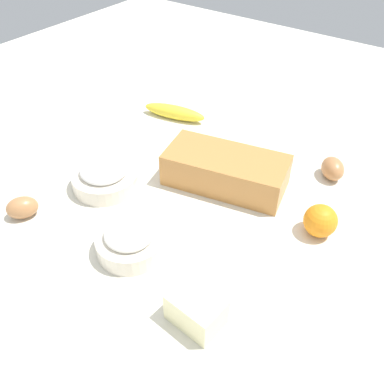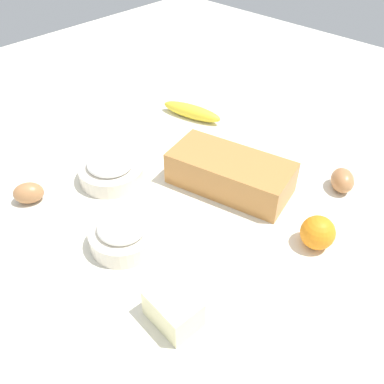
{
  "view_description": "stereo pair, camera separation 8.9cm",
  "coord_description": "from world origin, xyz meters",
  "px_view_note": "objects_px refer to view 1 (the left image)",
  "views": [
    {
      "loc": [
        0.4,
        -0.55,
        0.62
      ],
      "look_at": [
        0.0,
        0.0,
        0.04
      ],
      "focal_mm": 38.38,
      "sensor_mm": 36.0,
      "label": 1
    },
    {
      "loc": [
        0.47,
        -0.49,
        0.62
      ],
      "look_at": [
        0.0,
        0.0,
        0.04
      ],
      "focal_mm": 38.38,
      "sensor_mm": 36.0,
      "label": 2
    }
  ],
  "objects_px": {
    "banana": "(174,112)",
    "egg_beside_bowl": "(22,207)",
    "loaf_pan": "(226,170)",
    "egg_near_butter": "(333,169)",
    "sugar_bowl": "(105,176)",
    "orange_fruit": "(320,221)",
    "butter_block": "(196,310)",
    "flour_bowl": "(130,240)"
  },
  "relations": [
    {
      "from": "banana",
      "to": "sugar_bowl",
      "type": "bearing_deg",
      "value": -79.54
    },
    {
      "from": "butter_block",
      "to": "egg_near_butter",
      "type": "relative_size",
      "value": 1.29
    },
    {
      "from": "banana",
      "to": "butter_block",
      "type": "distance_m",
      "value": 0.68
    },
    {
      "from": "egg_beside_bowl",
      "to": "egg_near_butter",
      "type": "bearing_deg",
      "value": 47.02
    },
    {
      "from": "egg_beside_bowl",
      "to": "banana",
      "type": "bearing_deg",
      "value": 89.2
    },
    {
      "from": "orange_fruit",
      "to": "loaf_pan",
      "type": "bearing_deg",
      "value": 174.47
    },
    {
      "from": "loaf_pan",
      "to": "sugar_bowl",
      "type": "xyz_separation_m",
      "value": [
        -0.22,
        -0.17,
        -0.01
      ]
    },
    {
      "from": "sugar_bowl",
      "to": "banana",
      "type": "xyz_separation_m",
      "value": [
        -0.06,
        0.34,
        -0.01
      ]
    },
    {
      "from": "orange_fruit",
      "to": "egg_beside_bowl",
      "type": "bearing_deg",
      "value": -148.64
    },
    {
      "from": "egg_near_butter",
      "to": "loaf_pan",
      "type": "bearing_deg",
      "value": -138.41
    },
    {
      "from": "orange_fruit",
      "to": "butter_block",
      "type": "relative_size",
      "value": 0.77
    },
    {
      "from": "loaf_pan",
      "to": "orange_fruit",
      "type": "xyz_separation_m",
      "value": [
        0.24,
        -0.02,
        -0.01
      ]
    },
    {
      "from": "egg_beside_bowl",
      "to": "sugar_bowl",
      "type": "bearing_deg",
      "value": 68.37
    },
    {
      "from": "egg_near_butter",
      "to": "butter_block",
      "type": "bearing_deg",
      "value": -94.0
    },
    {
      "from": "flour_bowl",
      "to": "sugar_bowl",
      "type": "height_order",
      "value": "sugar_bowl"
    },
    {
      "from": "flour_bowl",
      "to": "orange_fruit",
      "type": "bearing_deg",
      "value": 43.26
    },
    {
      "from": "loaf_pan",
      "to": "egg_near_butter",
      "type": "height_order",
      "value": "loaf_pan"
    },
    {
      "from": "egg_beside_bowl",
      "to": "orange_fruit",
      "type": "bearing_deg",
      "value": 31.36
    },
    {
      "from": "butter_block",
      "to": "egg_beside_bowl",
      "type": "distance_m",
      "value": 0.45
    },
    {
      "from": "sugar_bowl",
      "to": "orange_fruit",
      "type": "xyz_separation_m",
      "value": [
        0.47,
        0.15,
        0.0
      ]
    },
    {
      "from": "butter_block",
      "to": "egg_beside_bowl",
      "type": "relative_size",
      "value": 1.34
    },
    {
      "from": "loaf_pan",
      "to": "butter_block",
      "type": "bearing_deg",
      "value": -77.64
    },
    {
      "from": "flour_bowl",
      "to": "orange_fruit",
      "type": "relative_size",
      "value": 1.97
    },
    {
      "from": "egg_near_butter",
      "to": "flour_bowl",
      "type": "bearing_deg",
      "value": -116.72
    },
    {
      "from": "loaf_pan",
      "to": "egg_near_butter",
      "type": "bearing_deg",
      "value": 28.93
    },
    {
      "from": "flour_bowl",
      "to": "sugar_bowl",
      "type": "relative_size",
      "value": 0.88
    },
    {
      "from": "loaf_pan",
      "to": "egg_beside_bowl",
      "type": "bearing_deg",
      "value": -142.55
    },
    {
      "from": "flour_bowl",
      "to": "egg_beside_bowl",
      "type": "height_order",
      "value": "flour_bowl"
    },
    {
      "from": "banana",
      "to": "orange_fruit",
      "type": "bearing_deg",
      "value": -20.21
    },
    {
      "from": "orange_fruit",
      "to": "egg_beside_bowl",
      "type": "height_order",
      "value": "orange_fruit"
    },
    {
      "from": "banana",
      "to": "flour_bowl",
      "type": "bearing_deg",
      "value": -61.54
    },
    {
      "from": "sugar_bowl",
      "to": "egg_near_butter",
      "type": "distance_m",
      "value": 0.54
    },
    {
      "from": "banana",
      "to": "orange_fruit",
      "type": "height_order",
      "value": "orange_fruit"
    },
    {
      "from": "loaf_pan",
      "to": "banana",
      "type": "relative_size",
      "value": 1.59
    },
    {
      "from": "orange_fruit",
      "to": "egg_near_butter",
      "type": "distance_m",
      "value": 0.2
    },
    {
      "from": "sugar_bowl",
      "to": "butter_block",
      "type": "bearing_deg",
      "value": -23.79
    },
    {
      "from": "sugar_bowl",
      "to": "banana",
      "type": "distance_m",
      "value": 0.35
    },
    {
      "from": "loaf_pan",
      "to": "sugar_bowl",
      "type": "bearing_deg",
      "value": -154.88
    },
    {
      "from": "flour_bowl",
      "to": "banana",
      "type": "distance_m",
      "value": 0.52
    },
    {
      "from": "loaf_pan",
      "to": "egg_near_butter",
      "type": "relative_size",
      "value": 4.31
    },
    {
      "from": "banana",
      "to": "egg_beside_bowl",
      "type": "height_order",
      "value": "egg_beside_bowl"
    },
    {
      "from": "loaf_pan",
      "to": "sugar_bowl",
      "type": "distance_m",
      "value": 0.28
    }
  ]
}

